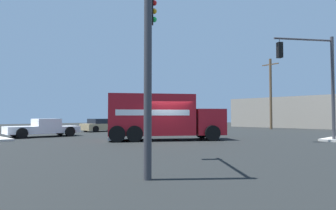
{
  "coord_description": "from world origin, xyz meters",
  "views": [
    {
      "loc": [
        12.92,
        -12.59,
        1.57
      ],
      "look_at": [
        -0.17,
        0.36,
        2.3
      ],
      "focal_mm": 30.53,
      "sensor_mm": 36.0,
      "label": 1
    }
  ],
  "objects_px": {
    "traffic_light_primary": "(149,27)",
    "pickup_white": "(44,127)",
    "utility_pole": "(271,93)",
    "delivery_truck": "(161,117)",
    "sedan_tan": "(102,125)",
    "traffic_light_secondary": "(315,72)"
  },
  "relations": [
    {
      "from": "traffic_light_secondary",
      "to": "utility_pole",
      "type": "relative_size",
      "value": 0.75
    },
    {
      "from": "utility_pole",
      "to": "sedan_tan",
      "type": "bearing_deg",
      "value": -119.88
    },
    {
      "from": "delivery_truck",
      "to": "sedan_tan",
      "type": "xyz_separation_m",
      "value": [
        -12.21,
        3.08,
        -0.91
      ]
    },
    {
      "from": "traffic_light_primary",
      "to": "utility_pole",
      "type": "height_order",
      "value": "utility_pole"
    },
    {
      "from": "traffic_light_primary",
      "to": "traffic_light_secondary",
      "type": "height_order",
      "value": "traffic_light_secondary"
    },
    {
      "from": "traffic_light_primary",
      "to": "pickup_white",
      "type": "bearing_deg",
      "value": 168.52
    },
    {
      "from": "pickup_white",
      "to": "traffic_light_secondary",
      "type": "bearing_deg",
      "value": 32.52
    },
    {
      "from": "sedan_tan",
      "to": "utility_pole",
      "type": "relative_size",
      "value": 0.51
    },
    {
      "from": "traffic_light_primary",
      "to": "sedan_tan",
      "type": "relative_size",
      "value": 1.46
    },
    {
      "from": "sedan_tan",
      "to": "traffic_light_primary",
      "type": "bearing_deg",
      "value": -28.43
    },
    {
      "from": "traffic_light_secondary",
      "to": "traffic_light_primary",
      "type": "bearing_deg",
      "value": -90.48
    },
    {
      "from": "traffic_light_primary",
      "to": "utility_pole",
      "type": "relative_size",
      "value": 0.74
    },
    {
      "from": "pickup_white",
      "to": "utility_pole",
      "type": "relative_size",
      "value": 0.61
    },
    {
      "from": "traffic_light_secondary",
      "to": "sedan_tan",
      "type": "height_order",
      "value": "traffic_light_secondary"
    },
    {
      "from": "traffic_light_secondary",
      "to": "utility_pole",
      "type": "bearing_deg",
      "value": 124.1
    },
    {
      "from": "sedan_tan",
      "to": "utility_pole",
      "type": "xyz_separation_m",
      "value": [
        10.01,
        17.42,
        3.83
      ]
    },
    {
      "from": "pickup_white",
      "to": "utility_pole",
      "type": "height_order",
      "value": "utility_pole"
    },
    {
      "from": "pickup_white",
      "to": "delivery_truck",
      "type": "bearing_deg",
      "value": 26.76
    },
    {
      "from": "delivery_truck",
      "to": "sedan_tan",
      "type": "relative_size",
      "value": 1.74
    },
    {
      "from": "traffic_light_secondary",
      "to": "delivery_truck",
      "type": "bearing_deg",
      "value": -141.78
    },
    {
      "from": "pickup_white",
      "to": "utility_pole",
      "type": "distance_m",
      "value": 25.91
    },
    {
      "from": "traffic_light_primary",
      "to": "pickup_white",
      "type": "xyz_separation_m",
      "value": [
        -16.09,
        3.27,
        -3.42
      ]
    }
  ]
}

